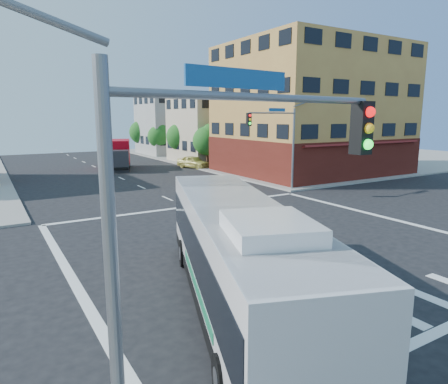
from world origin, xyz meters
TOP-DOWN VIEW (x-y plane):
  - ground at (0.00, 0.00)m, footprint 120.00×120.00m
  - sidewalk_ne at (35.00, 35.00)m, footprint 50.00×50.00m
  - corner_building_ne at (19.99, 18.48)m, footprint 18.10×15.44m
  - building_east_near at (16.98, 33.98)m, footprint 12.06×10.06m
  - building_east_far at (16.98, 47.98)m, footprint 12.06×10.06m
  - signal_mast_ne at (9.08, 10.62)m, footprint 7.91×1.13m
  - signal_mast_sw at (-9.08, -10.64)m, footprint 7.91×1.01m
  - street_tree_a at (11.90, 27.92)m, footprint 3.60×3.60m
  - street_tree_b at (11.90, 35.92)m, footprint 3.80×3.80m
  - street_tree_c at (11.90, 43.92)m, footprint 3.40×3.40m
  - street_tree_d at (11.90, 51.92)m, footprint 4.00×4.00m
  - transit_bus at (-5.29, -5.20)m, footprint 7.14×13.50m
  - box_truck at (2.10, 32.44)m, footprint 4.62×8.08m
  - parked_car at (10.26, 28.80)m, footprint 3.25×4.84m

SIDE VIEW (x-z plane):
  - ground at x=0.00m, z-range 0.00..0.00m
  - sidewalk_ne at x=35.00m, z-range 0.00..0.15m
  - parked_car at x=10.26m, z-range 0.00..1.53m
  - box_truck at x=2.10m, z-range -0.05..3.44m
  - transit_bus at x=-5.29m, z-range -0.04..3.90m
  - street_tree_c at x=11.90m, z-range 0.82..6.11m
  - street_tree_a at x=11.90m, z-range 0.83..6.35m
  - street_tree_b at x=11.90m, z-range 0.85..6.65m
  - street_tree_d at x=11.90m, z-range 0.87..6.90m
  - building_east_near at x=16.98m, z-range 0.01..9.01m
  - signal_mast_ne at x=9.08m, z-range 0.95..9.02m
  - signal_mast_sw at x=-9.08m, z-range 0.95..9.02m
  - building_east_far at x=16.98m, z-range 0.01..10.01m
  - corner_building_ne at x=19.99m, z-range -1.11..12.89m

